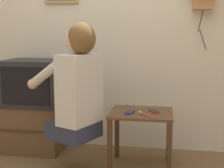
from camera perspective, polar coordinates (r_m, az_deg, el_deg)
wall_back at (r=3.23m, az=-0.42°, el=10.74°), size 6.80×0.05×2.55m
side_table at (r=2.77m, az=5.35°, el=-7.18°), size 0.54×0.46×0.51m
person at (r=2.62m, az=-6.35°, el=0.13°), size 0.64×0.57×0.98m
tv_stand at (r=3.32m, az=-14.04°, el=-7.70°), size 0.58×0.42×0.48m
television at (r=3.22m, az=-13.93°, el=0.26°), size 0.58×0.46×0.46m
cell_phone_held at (r=2.69m, az=3.28°, el=-5.20°), size 0.09×0.13×0.01m
cell_phone_spare at (r=2.76m, az=7.67°, el=-4.92°), size 0.10×0.14×0.01m
toothbrush at (r=2.63m, az=5.89°, el=-5.59°), size 0.12×0.12×0.02m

